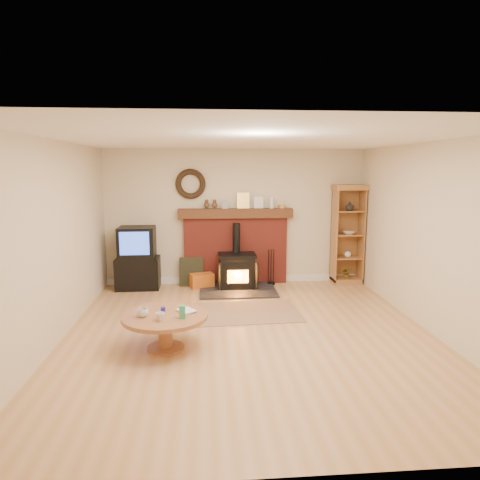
{
  "coord_description": "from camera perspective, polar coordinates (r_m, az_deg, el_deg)",
  "views": [
    {
      "loc": [
        -0.57,
        -5.51,
        2.23
      ],
      "look_at": [
        -0.05,
        1.0,
        1.14
      ],
      "focal_mm": 32.0,
      "sensor_mm": 36.0,
      "label": 1
    }
  ],
  "objects": [
    {
      "name": "leaning_painting",
      "position": [
        8.3,
        -6.5,
        -4.22
      ],
      "size": [
        0.46,
        0.12,
        0.55
      ],
      "primitive_type": "cube",
      "rotation": [
        -0.17,
        0.0,
        0.0
      ],
      "color": "black",
      "rests_on": "ground"
    },
    {
      "name": "coffee_table",
      "position": [
        5.48,
        -9.99,
        -10.6
      ],
      "size": [
        1.07,
        1.07,
        0.61
      ],
      "color": "brown",
      "rests_on": "ground"
    },
    {
      "name": "curio_cabinet",
      "position": [
        8.62,
        14.11,
        0.75
      ],
      "size": [
        0.62,
        0.45,
        1.93
      ],
      "color": "olive",
      "rests_on": "ground"
    },
    {
      "name": "area_rug",
      "position": [
        6.82,
        0.92,
        -9.58
      ],
      "size": [
        1.68,
        1.2,
        0.01
      ],
      "primitive_type": "cube",
      "rotation": [
        0.0,
        0.0,
        0.05
      ],
      "color": "brown",
      "rests_on": "ground"
    },
    {
      "name": "wood_stove",
      "position": [
        8.04,
        -0.38,
        -4.32
      ],
      "size": [
        1.4,
        1.0,
        1.22
      ],
      "color": "black",
      "rests_on": "ground"
    },
    {
      "name": "ground",
      "position": [
        5.98,
        1.23,
        -12.47
      ],
      "size": [
        5.5,
        5.5,
        0.0
      ],
      "primitive_type": "plane",
      "color": "#B9844D",
      "rests_on": "ground"
    },
    {
      "name": "room_shell",
      "position": [
        5.66,
        1.02,
        4.23
      ],
      "size": [
        5.02,
        5.52,
        2.61
      ],
      "color": "beige",
      "rests_on": "ground"
    },
    {
      "name": "firelog_box",
      "position": [
        8.19,
        -5.1,
        -5.42
      ],
      "size": [
        0.49,
        0.38,
        0.27
      ],
      "primitive_type": "cube",
      "rotation": [
        0.0,
        0.0,
        0.28
      ],
      "color": "orange",
      "rests_on": "ground"
    },
    {
      "name": "tv_unit",
      "position": [
        8.26,
        -13.49,
        -2.49
      ],
      "size": [
        0.8,
        0.57,
        1.17
      ],
      "color": "black",
      "rests_on": "ground"
    },
    {
      "name": "chimney_breast",
      "position": [
        8.33,
        -0.6,
        -0.42
      ],
      "size": [
        2.2,
        0.22,
        1.78
      ],
      "color": "maroon",
      "rests_on": "ground"
    },
    {
      "name": "fire_tools",
      "position": [
        8.38,
        4.14,
        -5.06
      ],
      "size": [
        0.16,
        0.16,
        0.7
      ],
      "color": "black",
      "rests_on": "ground"
    }
  ]
}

